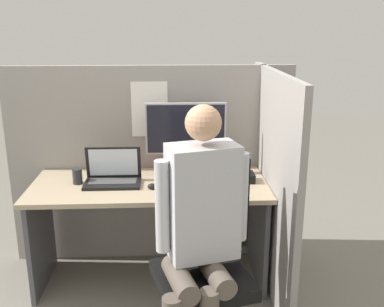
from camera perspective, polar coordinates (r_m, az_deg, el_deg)
name	(u,v)px	position (r m, az deg, el deg)	size (l,w,h in m)	color
cubicle_panel_back	(151,165)	(3.31, -5.20, -1.49)	(2.05, 0.05, 1.45)	gray
cubicle_panel_right	(272,184)	(2.98, 10.08, -3.78)	(0.04, 1.29, 1.45)	gray
desk	(150,207)	(3.04, -5.36, -6.80)	(1.55, 0.66, 0.72)	tan
paper_box	(186,169)	(3.15, -0.76, -1.94)	(0.29, 0.21, 0.06)	red
monitor	(186,132)	(3.08, -0.78, 2.81)	(0.55, 0.19, 0.43)	#B2B2B7
laptop	(113,177)	(2.99, -10.02, -2.91)	(0.36, 0.22, 0.23)	black
mouse	(152,186)	(2.87, -5.09, -4.17)	(0.06, 0.04, 0.04)	black
stapler	(251,177)	(3.02, 7.48, -2.99)	(0.04, 0.12, 0.06)	black
carrot_toy	(198,188)	(2.83, 0.76, -4.34)	(0.04, 0.12, 0.04)	orange
office_chair	(206,256)	(2.47, 1.77, -12.94)	(0.57, 0.61, 1.02)	black
person	(201,224)	(2.21, 1.10, -8.97)	(0.47, 0.47, 1.38)	brown
coffee_mug	(232,165)	(3.19, 5.13, -1.48)	(0.07, 0.07, 0.10)	#232328
pen_cup	(77,176)	(3.04, -14.35, -2.82)	(0.06, 0.06, 0.10)	#28282D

